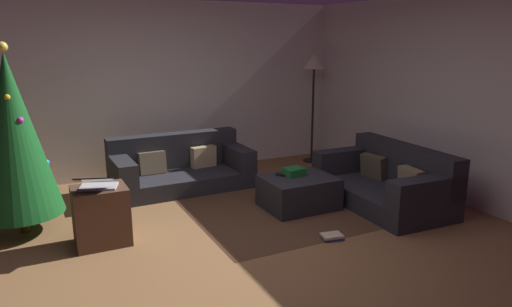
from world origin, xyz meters
TOP-DOWN VIEW (x-y plane):
  - ground_plane at (0.00, 0.00)m, footprint 6.40×6.40m
  - rear_partition at (0.00, 3.14)m, footprint 6.40×0.12m
  - corner_partition at (3.14, 0.00)m, footprint 0.12×6.40m
  - couch_left at (0.13, 2.25)m, footprint 1.89×0.95m
  - couch_right at (2.25, 0.41)m, footprint 1.02×1.79m
  - ottoman at (1.18, 0.77)m, footprint 0.85×0.68m
  - gift_box at (1.16, 0.86)m, footprint 0.27×0.22m
  - tv_remote at (1.02, 0.92)m, footprint 0.13×0.16m
  - christmas_tree at (-1.84, 1.45)m, footprint 0.85×0.85m
  - side_table at (-1.14, 0.77)m, footprint 0.52×0.44m
  - laptop at (-1.16, 0.72)m, footprint 0.46×0.48m
  - book_stack at (1.00, -0.18)m, footprint 0.26×0.23m
  - corner_lamp at (2.57, 2.61)m, footprint 0.36×0.36m
  - area_rug at (1.18, 0.77)m, footprint 2.60×2.00m

SIDE VIEW (x-z plane):
  - ground_plane at x=0.00m, z-range 0.00..0.00m
  - area_rug at x=1.18m, z-range 0.00..0.01m
  - book_stack at x=1.00m, z-range 0.00..0.05m
  - ottoman at x=1.18m, z-range 0.00..0.39m
  - couch_left at x=0.13m, z-range -0.09..0.63m
  - couch_right at x=2.25m, z-range -0.09..0.65m
  - side_table at x=-1.14m, z-range 0.00..0.59m
  - tv_remote at x=1.02m, z-range 0.39..0.41m
  - gift_box at x=1.16m, z-range 0.39..0.48m
  - laptop at x=-1.16m, z-range 0.55..0.73m
  - christmas_tree at x=-1.84m, z-range 0.06..2.05m
  - rear_partition at x=0.00m, z-range 0.00..2.60m
  - corner_partition at x=3.14m, z-range 0.00..2.60m
  - corner_lamp at x=2.57m, z-range 0.64..2.44m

